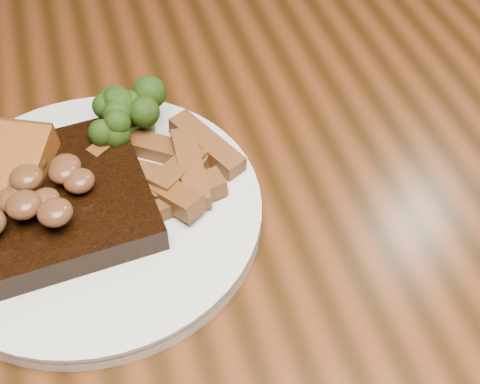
{
  "coord_description": "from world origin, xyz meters",
  "views": [
    {
      "loc": [
        -0.09,
        -0.33,
        1.16
      ],
      "look_at": [
        0.01,
        -0.0,
        0.78
      ],
      "focal_mm": 50.0,
      "sensor_mm": 36.0,
      "label": 1
    }
  ],
  "objects_px": {
    "chair_far": "(242,3)",
    "steak": "(30,210)",
    "potato_wedges": "(173,168)",
    "dining_table": "(230,284)",
    "plate": "(95,214)"
  },
  "relations": [
    {
      "from": "dining_table",
      "to": "plate",
      "type": "xyz_separation_m",
      "value": [
        -0.1,
        0.03,
        0.1
      ]
    },
    {
      "from": "chair_far",
      "to": "steak",
      "type": "height_order",
      "value": "chair_far"
    },
    {
      "from": "plate",
      "to": "potato_wedges",
      "type": "bearing_deg",
      "value": 11.91
    },
    {
      "from": "dining_table",
      "to": "steak",
      "type": "bearing_deg",
      "value": 168.22
    },
    {
      "from": "plate",
      "to": "potato_wedges",
      "type": "xyz_separation_m",
      "value": [
        0.07,
        0.01,
        0.02
      ]
    },
    {
      "from": "chair_far",
      "to": "potato_wedges",
      "type": "height_order",
      "value": "chair_far"
    },
    {
      "from": "chair_far",
      "to": "steak",
      "type": "distance_m",
      "value": 0.81
    },
    {
      "from": "chair_far",
      "to": "plate",
      "type": "xyz_separation_m",
      "value": [
        -0.32,
        -0.66,
        0.27
      ]
    },
    {
      "from": "chair_far",
      "to": "steak",
      "type": "bearing_deg",
      "value": 67.76
    },
    {
      "from": "chair_far",
      "to": "potato_wedges",
      "type": "bearing_deg",
      "value": 75.53
    },
    {
      "from": "chair_far",
      "to": "potato_wedges",
      "type": "relative_size",
      "value": 9.2
    },
    {
      "from": "plate",
      "to": "steak",
      "type": "distance_m",
      "value": 0.05
    },
    {
      "from": "chair_far",
      "to": "plate",
      "type": "relative_size",
      "value": 3.36
    },
    {
      "from": "steak",
      "to": "chair_far",
      "type": "bearing_deg",
      "value": 56.03
    },
    {
      "from": "dining_table",
      "to": "potato_wedges",
      "type": "distance_m",
      "value": 0.13
    }
  ]
}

